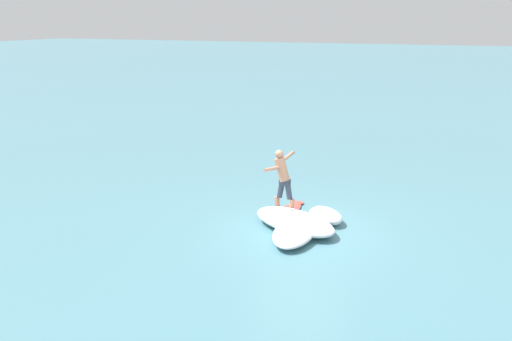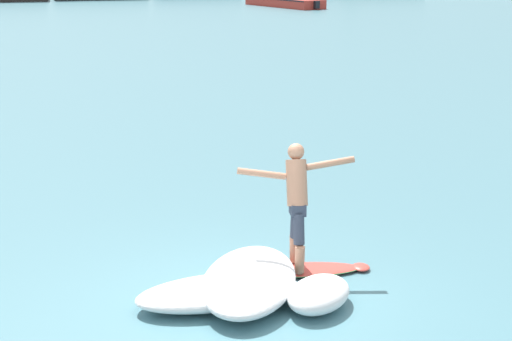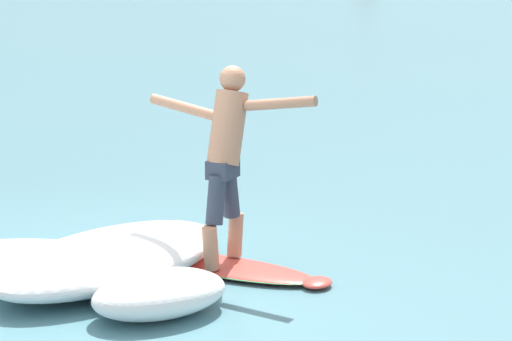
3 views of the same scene
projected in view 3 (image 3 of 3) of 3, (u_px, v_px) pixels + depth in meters
name	position (u px, v px, depth m)	size (l,w,h in m)	color
ground_plane	(101.00, 287.00, 10.13)	(200.00, 200.00, 0.00)	teal
surfboard	(227.00, 267.00, 10.50)	(1.95, 0.82, 0.21)	#D74A40
surfer	(227.00, 149.00, 10.33)	(1.60, 0.65, 1.70)	tan
wave_foam_at_tail	(52.00, 264.00, 10.22)	(2.16, 1.13, 0.30)	white
wave_foam_at_nose	(159.00, 294.00, 9.44)	(1.26, 1.31, 0.35)	white
wave_foam_beside	(109.00, 259.00, 10.23)	(2.00, 2.64, 0.39)	white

